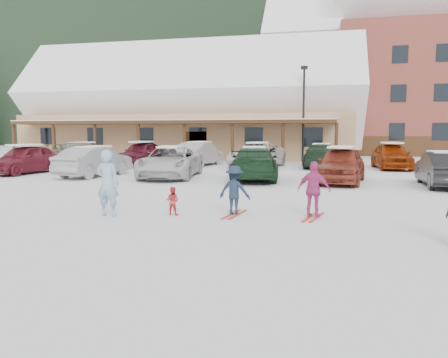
% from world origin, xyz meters
% --- Properties ---
extents(ground, '(160.00, 160.00, 0.00)m').
position_xyz_m(ground, '(0.00, 0.00, 0.00)').
color(ground, white).
rests_on(ground, ground).
extents(forested_hillside, '(300.00, 70.00, 38.00)m').
position_xyz_m(forested_hillside, '(0.00, 85.00, 19.00)').
color(forested_hillside, black).
rests_on(forested_hillside, ground).
extents(day_lodge, '(29.12, 12.50, 10.38)m').
position_xyz_m(day_lodge, '(-9.00, 27.96, 3.94)').
color(day_lodge, tan).
rests_on(day_lodge, ground).
extents(alpine_hotel, '(31.48, 14.01, 21.48)m').
position_xyz_m(alpine_hotel, '(14.27, 38.00, 8.63)').
color(alpine_hotel, brown).
rests_on(alpine_hotel, ground).
extents(lamp_post, '(0.50, 0.25, 6.94)m').
position_xyz_m(lamp_post, '(1.27, 23.00, 3.88)').
color(lamp_post, black).
rests_on(lamp_post, ground).
extents(conifer_0, '(4.40, 4.40, 10.20)m').
position_xyz_m(conifer_0, '(-26.00, 30.00, 5.69)').
color(conifer_0, black).
rests_on(conifer_0, ground).
extents(conifer_2, '(5.28, 5.28, 12.24)m').
position_xyz_m(conifer_2, '(-30.00, 42.00, 6.83)').
color(conifer_2, black).
rests_on(conifer_2, ground).
extents(conifer_3, '(3.96, 3.96, 9.18)m').
position_xyz_m(conifer_3, '(6.00, 44.00, 5.12)').
color(conifer_3, black).
rests_on(conifer_3, ground).
extents(adult_skier, '(0.65, 0.44, 1.75)m').
position_xyz_m(adult_skier, '(-2.70, 0.52, 0.87)').
color(adult_skier, '#8CB0C2').
rests_on(adult_skier, ground).
extents(toddler_red, '(0.39, 0.31, 0.75)m').
position_xyz_m(toddler_red, '(-1.12, 1.04, 0.38)').
color(toddler_red, red).
rests_on(toddler_red, ground).
extents(child_navy, '(0.91, 0.60, 1.32)m').
position_xyz_m(child_navy, '(0.50, 1.40, 0.66)').
color(child_navy, '#172538').
rests_on(child_navy, ground).
extents(skis_child_navy, '(0.39, 1.41, 0.03)m').
position_xyz_m(skis_child_navy, '(0.50, 1.40, 0.01)').
color(skis_child_navy, '#B8301A').
rests_on(skis_child_navy, ground).
extents(child_magenta, '(0.91, 0.54, 1.45)m').
position_xyz_m(child_magenta, '(2.55, 1.47, 0.73)').
color(child_magenta, '#BA367C').
rests_on(child_magenta, ground).
extents(skis_child_magenta, '(0.51, 1.41, 0.03)m').
position_xyz_m(skis_child_magenta, '(2.55, 1.47, 0.01)').
color(skis_child_magenta, '#B8301A').
rests_on(skis_child_magenta, ground).
extents(parked_car_0, '(2.38, 4.65, 1.52)m').
position_xyz_m(parked_car_0, '(-12.53, 10.20, 0.76)').
color(parked_car_0, maroon).
rests_on(parked_car_0, ground).
extents(parked_car_1, '(2.18, 4.65, 1.48)m').
position_xyz_m(parked_car_1, '(-8.25, 9.71, 0.74)').
color(parked_car_1, '#99989C').
rests_on(parked_car_1, ground).
extents(parked_car_2, '(3.10, 5.61, 1.49)m').
position_xyz_m(parked_car_2, '(-4.41, 10.04, 0.74)').
color(parked_car_2, silver).
rests_on(parked_car_2, ground).
extents(parked_car_3, '(2.79, 5.40, 1.50)m').
position_xyz_m(parked_car_3, '(-0.31, 9.94, 0.75)').
color(parked_car_3, '#15341C').
rests_on(parked_car_3, ground).
extents(parked_car_4, '(2.49, 4.78, 1.55)m').
position_xyz_m(parked_car_4, '(3.52, 9.65, 0.78)').
color(parked_car_4, brown).
rests_on(parked_car_4, ground).
extents(parked_car_5, '(1.62, 4.30, 1.40)m').
position_xyz_m(parked_car_5, '(7.46, 9.10, 0.70)').
color(parked_car_5, black).
rests_on(parked_car_5, ground).
extents(parked_car_7, '(2.80, 5.32, 1.47)m').
position_xyz_m(parked_car_7, '(-13.39, 17.25, 0.74)').
color(parked_car_7, gray).
rests_on(parked_car_7, ground).
extents(parked_car_8, '(2.20, 4.68, 1.55)m').
position_xyz_m(parked_car_8, '(-8.91, 16.94, 0.77)').
color(parked_car_8, '#571422').
rests_on(parked_car_8, ground).
extents(parked_car_9, '(2.28, 4.88, 1.55)m').
position_xyz_m(parked_car_9, '(-5.02, 17.28, 0.77)').
color(parked_car_9, '#97979C').
rests_on(parked_car_9, ground).
extents(parked_car_10, '(3.22, 5.82, 1.54)m').
position_xyz_m(parked_car_10, '(-1.17, 16.59, 0.77)').
color(parked_car_10, silver).
rests_on(parked_car_10, ground).
extents(parked_car_11, '(2.27, 5.11, 1.46)m').
position_xyz_m(parked_car_11, '(2.65, 17.55, 0.73)').
color(parked_car_11, '#1D3621').
rests_on(parked_car_11, ground).
extents(parked_car_12, '(2.14, 4.67, 1.55)m').
position_xyz_m(parked_car_12, '(6.68, 17.46, 0.78)').
color(parked_car_12, '#942E07').
rests_on(parked_car_12, ground).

